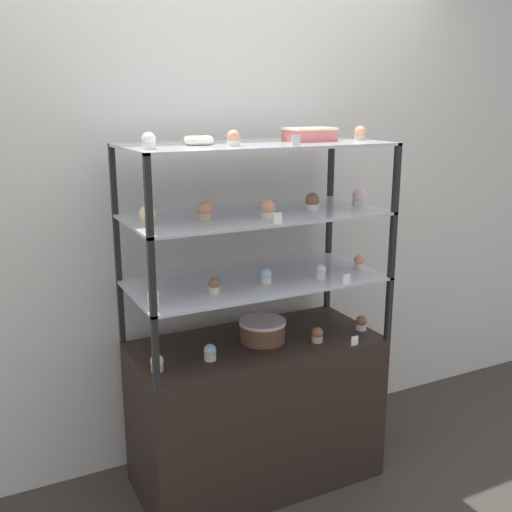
% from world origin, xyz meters
% --- Properties ---
extents(ground_plane, '(20.00, 20.00, 0.00)m').
position_xyz_m(ground_plane, '(0.00, 0.00, 0.00)').
color(ground_plane, '#38332D').
extents(back_wall, '(8.00, 0.05, 2.60)m').
position_xyz_m(back_wall, '(0.00, 0.41, 1.30)').
color(back_wall, silver).
rests_on(back_wall, ground_plane).
extents(display_base, '(1.13, 0.53, 0.71)m').
position_xyz_m(display_base, '(0.00, 0.00, 0.36)').
color(display_base, black).
rests_on(display_base, ground_plane).
extents(display_riser_lower, '(1.13, 0.53, 0.30)m').
position_xyz_m(display_riser_lower, '(0.00, 0.00, 1.00)').
color(display_riser_lower, black).
rests_on(display_riser_lower, display_base).
extents(display_riser_middle, '(1.13, 0.53, 0.30)m').
position_xyz_m(display_riser_middle, '(0.00, 0.00, 1.30)').
color(display_riser_middle, black).
rests_on(display_riser_middle, display_riser_lower).
extents(display_riser_upper, '(1.13, 0.53, 0.30)m').
position_xyz_m(display_riser_upper, '(0.00, 0.00, 1.60)').
color(display_riser_upper, black).
rests_on(display_riser_upper, display_riser_middle).
extents(layer_cake_centerpiece, '(0.21, 0.21, 0.10)m').
position_xyz_m(layer_cake_centerpiece, '(0.03, -0.01, 0.77)').
color(layer_cake_centerpiece, brown).
rests_on(layer_cake_centerpiece, display_base).
extents(sheet_cake_frosted, '(0.21, 0.15, 0.06)m').
position_xyz_m(sheet_cake_frosted, '(0.26, -0.01, 1.64)').
color(sheet_cake_frosted, '#C66660').
rests_on(sheet_cake_frosted, display_riser_upper).
extents(cupcake_0, '(0.05, 0.05, 0.07)m').
position_xyz_m(cupcake_0, '(-0.50, -0.10, 0.75)').
color(cupcake_0, '#CCB28C').
rests_on(cupcake_0, display_base).
extents(cupcake_1, '(0.05, 0.05, 0.07)m').
position_xyz_m(cupcake_1, '(-0.27, -0.10, 0.75)').
color(cupcake_1, beige).
rests_on(cupcake_1, display_base).
extents(cupcake_2, '(0.05, 0.05, 0.07)m').
position_xyz_m(cupcake_2, '(0.25, -0.14, 0.75)').
color(cupcake_2, '#CCB28C').
rests_on(cupcake_2, display_base).
extents(cupcake_3, '(0.05, 0.05, 0.07)m').
position_xyz_m(cupcake_3, '(0.52, -0.10, 0.75)').
color(cupcake_3, white).
rests_on(cupcake_3, display_base).
extents(price_tag_0, '(0.04, 0.00, 0.04)m').
position_xyz_m(price_tag_0, '(0.38, -0.25, 0.74)').
color(price_tag_0, white).
rests_on(price_tag_0, display_base).
extents(cupcake_4, '(0.05, 0.05, 0.07)m').
position_xyz_m(cupcake_4, '(-0.52, -0.14, 1.05)').
color(cupcake_4, white).
rests_on(cupcake_4, display_riser_lower).
extents(cupcake_5, '(0.05, 0.05, 0.07)m').
position_xyz_m(cupcake_5, '(-0.25, -0.10, 1.05)').
color(cupcake_5, beige).
rests_on(cupcake_5, display_riser_lower).
extents(cupcake_6, '(0.05, 0.05, 0.07)m').
position_xyz_m(cupcake_6, '(0.01, -0.08, 1.05)').
color(cupcake_6, white).
rests_on(cupcake_6, display_riser_lower).
extents(cupcake_7, '(0.05, 0.05, 0.07)m').
position_xyz_m(cupcake_7, '(0.26, -0.13, 1.05)').
color(cupcake_7, beige).
rests_on(cupcake_7, display_riser_lower).
extents(cupcake_8, '(0.05, 0.05, 0.07)m').
position_xyz_m(cupcake_8, '(0.51, -0.07, 1.05)').
color(cupcake_8, beige).
rests_on(cupcake_8, display_riser_lower).
extents(price_tag_1, '(0.04, 0.00, 0.04)m').
position_xyz_m(price_tag_1, '(0.32, -0.25, 1.04)').
color(price_tag_1, white).
rests_on(price_tag_1, display_riser_lower).
extents(cupcake_9, '(0.07, 0.07, 0.08)m').
position_xyz_m(cupcake_9, '(-0.50, -0.05, 1.35)').
color(cupcake_9, '#CCB28C').
rests_on(cupcake_9, display_riser_middle).
extents(cupcake_10, '(0.07, 0.07, 0.08)m').
position_xyz_m(cupcake_10, '(-0.25, -0.04, 1.35)').
color(cupcake_10, '#CCB28C').
rests_on(cupcake_10, display_riser_middle).
extents(cupcake_11, '(0.07, 0.07, 0.08)m').
position_xyz_m(cupcake_11, '(-0.01, -0.13, 1.35)').
color(cupcake_11, beige).
rests_on(cupcake_11, display_riser_middle).
extents(cupcake_12, '(0.07, 0.07, 0.08)m').
position_xyz_m(cupcake_12, '(0.25, -0.05, 1.35)').
color(cupcake_12, white).
rests_on(cupcake_12, display_riser_middle).
extents(cupcake_13, '(0.07, 0.07, 0.08)m').
position_xyz_m(cupcake_13, '(0.52, -0.04, 1.35)').
color(cupcake_13, beige).
rests_on(cupcake_13, display_riser_middle).
extents(price_tag_2, '(0.04, 0.00, 0.04)m').
position_xyz_m(price_tag_2, '(-0.03, -0.25, 1.34)').
color(price_tag_2, white).
rests_on(price_tag_2, display_riser_middle).
extents(cupcake_14, '(0.05, 0.05, 0.06)m').
position_xyz_m(cupcake_14, '(-0.50, -0.13, 1.64)').
color(cupcake_14, beige).
rests_on(cupcake_14, display_riser_upper).
extents(cupcake_15, '(0.05, 0.05, 0.06)m').
position_xyz_m(cupcake_15, '(-0.16, -0.12, 1.64)').
color(cupcake_15, beige).
rests_on(cupcake_15, display_riser_upper).
extents(cupcake_16, '(0.05, 0.05, 0.06)m').
position_xyz_m(cupcake_16, '(0.51, -0.04, 1.64)').
color(cupcake_16, '#CCB28C').
rests_on(cupcake_16, display_riser_upper).
extents(price_tag_3, '(0.04, 0.00, 0.04)m').
position_xyz_m(price_tag_3, '(0.05, -0.25, 1.64)').
color(price_tag_3, white).
rests_on(price_tag_3, display_riser_upper).
extents(donut_glazed, '(0.12, 0.12, 0.04)m').
position_xyz_m(donut_glazed, '(-0.25, 0.01, 1.63)').
color(donut_glazed, '#EFE5CC').
rests_on(donut_glazed, display_riser_upper).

